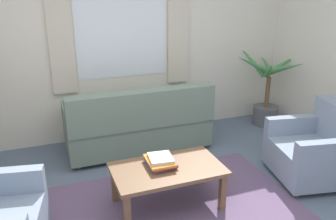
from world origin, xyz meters
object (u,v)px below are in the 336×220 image
armchair_right (316,150)px  book_stack_on_table (160,161)px  potted_plant (267,94)px  couch (139,125)px  coffee_table (168,173)px

armchair_right → book_stack_on_table: (-1.86, 0.15, 0.13)m
armchair_right → potted_plant: size_ratio=0.76×
couch → potted_plant: bearing=-174.9°
armchair_right → coffee_table: armchair_right is taller
armchair_right → couch: bearing=-118.6°
book_stack_on_table → potted_plant: size_ratio=0.26×
book_stack_on_table → coffee_table: bearing=-49.2°
couch → book_stack_on_table: bearing=83.7°
couch → book_stack_on_table: size_ratio=5.62×
couch → book_stack_on_table: 1.29m
armchair_right → potted_plant: bearing=174.9°
couch → potted_plant: 2.20m
armchair_right → potted_plant: potted_plant is taller
couch → book_stack_on_table: (-0.14, -1.28, 0.12)m
book_stack_on_table → potted_plant: potted_plant is taller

